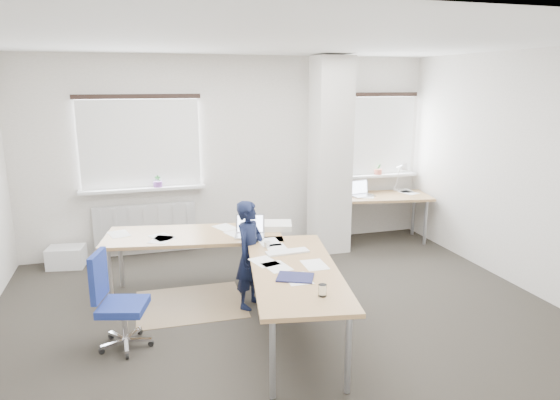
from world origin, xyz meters
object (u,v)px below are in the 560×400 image
object	(u,v)px
desk_side	(383,198)
person	(250,255)
desk_main	(244,252)
task_chair	(121,321)

from	to	relation	value
desk_side	person	distance (m)	3.03
desk_main	desk_side	size ratio (longest dim) A/B	1.98
desk_main	person	world-z (taller)	person
desk_main	desk_side	distance (m)	3.20
desk_side	task_chair	bearing A→B (deg)	-140.11
desk_main	desk_side	bearing A→B (deg)	45.43
person	desk_main	bearing A→B (deg)	-171.57
desk_main	person	xyz separation A→B (m)	(0.10, 0.15, -0.09)
task_chair	person	distance (m)	1.50
desk_main	task_chair	distance (m)	1.38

